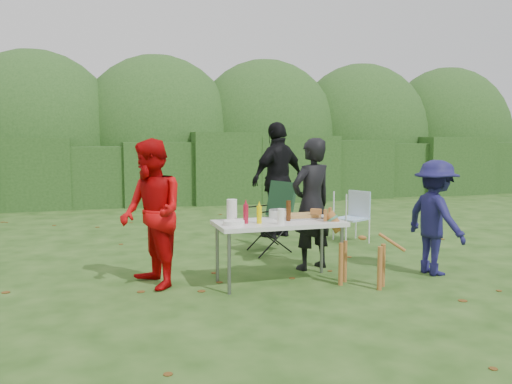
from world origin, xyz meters
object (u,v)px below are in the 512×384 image
object	(u,v)px
person_black_puffy	(278,180)
lawn_chair	(351,216)
folding_table	(279,226)
beer_bottle	(288,211)
person_cook	(312,204)
camping_chair	(269,217)
ketchup_bottle	(246,214)
paper_towel_roll	(232,210)
dog	(362,249)
mustard_bottle	(259,215)
child	(435,217)
person_red_jacket	(151,214)

from	to	relation	value
person_black_puffy	lawn_chair	world-z (taller)	person_black_puffy
folding_table	person_black_puffy	distance (m)	2.97
folding_table	beer_bottle	xyz separation A→B (m)	(0.12, -0.00, 0.17)
person_cook	camping_chair	size ratio (longest dim) A/B	1.62
folding_table	ketchup_bottle	bearing A→B (deg)	-174.39
folding_table	paper_towel_roll	size ratio (longest dim) A/B	5.77
dog	beer_bottle	size ratio (longest dim) A/B	3.79
camping_chair	ketchup_bottle	world-z (taller)	camping_chair
folding_table	person_cook	bearing A→B (deg)	38.97
folding_table	dog	xyz separation A→B (m)	(0.87, -0.42, -0.25)
mustard_bottle	person_cook	bearing A→B (deg)	33.27
child	dog	xyz separation A→B (m)	(-1.14, -0.22, -0.29)
mustard_bottle	beer_bottle	bearing A→B (deg)	10.97
lawn_chair	mustard_bottle	world-z (taller)	mustard_bottle
child	beer_bottle	world-z (taller)	child
beer_bottle	paper_towel_roll	world-z (taller)	paper_towel_roll
lawn_chair	person_red_jacket	bearing A→B (deg)	2.10
dog	camping_chair	distance (m)	2.13
folding_table	beer_bottle	size ratio (longest dim) A/B	6.25
folding_table	person_red_jacket	world-z (taller)	person_red_jacket
child	ketchup_bottle	distance (m)	2.44
beer_bottle	mustard_bottle	bearing A→B (deg)	-169.03
dog	folding_table	bearing A→B (deg)	17.90
person_black_puffy	ketchup_bottle	distance (m)	3.16
child	beer_bottle	bearing A→B (deg)	78.18
lawn_chair	mustard_bottle	size ratio (longest dim) A/B	4.18
dog	ketchup_bottle	xyz separation A→B (m)	(-1.29, 0.37, 0.42)
child	ketchup_bottle	xyz separation A→B (m)	(-2.43, 0.15, 0.13)
person_cook	mustard_bottle	size ratio (longest dim) A/B	8.56
child	beer_bottle	size ratio (longest dim) A/B	6.00
person_red_jacket	dog	distance (m)	2.46
ketchup_bottle	person_red_jacket	bearing A→B (deg)	163.30
person_red_jacket	child	world-z (taller)	person_red_jacket
folding_table	person_black_puffy	world-z (taller)	person_black_puffy
child	camping_chair	size ratio (longest dim) A/B	1.36
lawn_chair	child	bearing A→B (deg)	65.94
paper_towel_roll	dog	bearing A→B (deg)	-22.21
person_cook	child	bearing A→B (deg)	134.30
person_black_puffy	camping_chair	size ratio (longest dim) A/B	1.86
child	mustard_bottle	distance (m)	2.29
mustard_bottle	ketchup_bottle	xyz separation A→B (m)	(-0.15, 0.04, 0.01)
camping_chair	folding_table	bearing A→B (deg)	53.25
mustard_bottle	person_red_jacket	bearing A→B (deg)	163.58
person_cook	person_red_jacket	world-z (taller)	person_red_jacket
child	ketchup_bottle	size ratio (longest dim) A/B	6.55
mustard_bottle	person_black_puffy	bearing A→B (deg)	66.11
paper_towel_roll	ketchup_bottle	bearing A→B (deg)	-60.80
camping_chair	mustard_bottle	size ratio (longest dim) A/B	5.30
child	ketchup_bottle	bearing A→B (deg)	80.29
folding_table	lawn_chair	distance (m)	2.84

